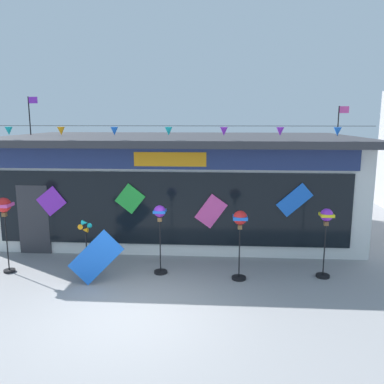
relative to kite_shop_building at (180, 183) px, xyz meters
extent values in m
plane|color=gray|center=(-0.35, -6.13, -1.66)|extent=(80.00, 80.00, 0.00)
cube|color=silver|center=(0.00, 0.05, -0.12)|extent=(10.97, 5.61, 3.09)
cube|color=#333338|center=(0.00, -0.30, 1.53)|extent=(11.37, 6.32, 0.20)
cube|color=navy|center=(0.00, -2.79, 1.10)|extent=(10.09, 0.08, 0.55)
cube|color=orange|center=(0.00, -2.82, 1.10)|extent=(1.97, 0.04, 0.39)
cube|color=black|center=(0.00, -2.78, -0.28)|extent=(9.87, 0.06, 2.06)
cube|color=#333338|center=(-3.95, -2.79, -0.66)|extent=(0.90, 0.07, 2.00)
cube|color=purple|center=(-3.37, -2.84, -0.10)|extent=(0.88, 0.03, 0.88)
cube|color=green|center=(-1.12, -2.84, 0.00)|extent=(0.87, 0.03, 0.87)
cube|color=#EA4CA3|center=(1.13, -2.84, -0.32)|extent=(0.92, 0.03, 0.98)
cube|color=blue|center=(3.37, -2.84, 0.02)|extent=(0.99, 0.03, 0.95)
cylinder|color=black|center=(0.00, -3.06, 2.00)|extent=(10.53, 0.01, 0.01)
cone|color=#19B7BC|center=(-4.32, -3.06, 1.86)|extent=(0.20, 0.20, 0.22)
cone|color=orange|center=(-2.88, -3.06, 1.86)|extent=(0.20, 0.20, 0.22)
cone|color=blue|center=(-1.44, -3.06, 1.86)|extent=(0.20, 0.20, 0.22)
cone|color=#19B7BC|center=(0.00, -3.06, 1.86)|extent=(0.20, 0.20, 0.22)
cone|color=purple|center=(1.44, -3.06, 1.86)|extent=(0.20, 0.20, 0.22)
cone|color=purple|center=(2.89, -3.06, 1.86)|extent=(0.20, 0.20, 0.22)
cone|color=blue|center=(4.33, -3.06, 1.86)|extent=(0.20, 0.20, 0.22)
cylinder|color=black|center=(-5.23, 0.05, 2.28)|extent=(0.04, 0.04, 1.30)
cube|color=purple|center=(-5.07, 0.05, 2.81)|extent=(0.32, 0.02, 0.22)
cylinder|color=black|center=(5.24, 0.05, 2.11)|extent=(0.04, 0.04, 0.97)
cube|color=#EA4CA3|center=(5.40, 0.05, 2.47)|extent=(0.32, 0.02, 0.22)
cylinder|color=black|center=(-3.98, -4.23, -1.63)|extent=(0.28, 0.28, 0.06)
cylinder|color=black|center=(-3.98, -4.23, -0.88)|extent=(0.03, 0.03, 1.57)
sphere|color=red|center=(-3.98, -4.23, 0.09)|extent=(0.36, 0.36, 0.36)
cube|color=#EA4CA3|center=(-3.98, -4.23, 0.09)|extent=(0.37, 0.37, 0.08)
cube|color=brown|center=(-3.98, -4.23, -0.16)|extent=(0.10, 0.10, 0.10)
cylinder|color=black|center=(-1.91, -4.30, -1.63)|extent=(0.40, 0.40, 0.06)
cylinder|color=black|center=(-1.91, -4.30, -1.03)|extent=(0.03, 0.03, 1.27)
cylinder|color=black|center=(-1.91, -4.34, -0.39)|extent=(0.06, 0.04, 0.06)
cone|color=#19B7BC|center=(-1.82, -4.34, -0.39)|extent=(0.13, 0.14, 0.13)
cone|color=#19B7BC|center=(-1.91, -4.34, -0.30)|extent=(0.14, 0.13, 0.13)
cone|color=orange|center=(-2.00, -4.34, -0.39)|extent=(0.13, 0.14, 0.13)
cone|color=orange|center=(-1.91, -4.34, -0.48)|extent=(0.14, 0.13, 0.13)
cylinder|color=black|center=(-0.11, -4.06, -1.63)|extent=(0.33, 0.33, 0.06)
cylinder|color=black|center=(-0.11, -4.06, -0.93)|extent=(0.03, 0.03, 1.46)
sphere|color=purple|center=(-0.11, -4.06, -0.05)|extent=(0.29, 0.29, 0.29)
cube|color=blue|center=(-0.11, -4.06, -0.05)|extent=(0.30, 0.30, 0.06)
cube|color=brown|center=(-0.11, -4.06, -0.26)|extent=(0.10, 0.10, 0.10)
cylinder|color=black|center=(1.84, -4.31, -1.63)|extent=(0.35, 0.35, 0.06)
cylinder|color=black|center=(1.84, -4.31, -0.97)|extent=(0.03, 0.03, 1.37)
sphere|color=red|center=(1.84, -4.31, -0.12)|extent=(0.34, 0.34, 0.34)
cube|color=blue|center=(1.84, -4.31, -0.12)|extent=(0.34, 0.34, 0.07)
cube|color=brown|center=(1.84, -4.31, -0.35)|extent=(0.10, 0.10, 0.10)
cylinder|color=black|center=(3.92, -4.04, -1.63)|extent=(0.33, 0.33, 0.06)
cylinder|color=black|center=(3.92, -4.04, -0.95)|extent=(0.03, 0.03, 1.43)
sphere|color=purple|center=(3.92, -4.04, -0.08)|extent=(0.31, 0.31, 0.31)
cube|color=yellow|center=(3.92, -4.04, -0.08)|extent=(0.31, 0.31, 0.07)
cube|color=brown|center=(3.92, -4.04, -0.30)|extent=(0.10, 0.10, 0.10)
cube|color=blue|center=(-1.51, -4.82, -1.00)|extent=(1.31, 0.21, 1.31)
camera|label=1|loc=(1.31, -13.40, 2.19)|focal=36.85mm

